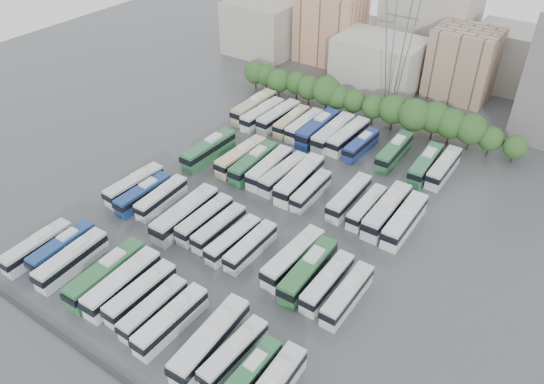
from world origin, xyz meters
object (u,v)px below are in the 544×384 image
Objects in this scene: bus_r0_s8 at (171,320)px; bus_r2_s7 at (300,179)px; bus_r3_s4 at (304,125)px; bus_r3_s5 at (318,128)px; bus_r1_s5 at (205,219)px; bus_r3_s10 at (394,151)px; bus_r1_s1 at (143,194)px; bus_r1_s13 at (347,294)px; bus_r0_s12 at (249,376)px; bus_r1_s6 at (219,228)px; bus_r1_s10 at (293,257)px; bus_r3_s12 at (425,164)px; bus_r2_s11 at (367,207)px; bus_r0_s10 at (211,340)px; bus_r1_s12 at (327,282)px; bus_r2_s8 at (311,190)px; bus_r3_s13 at (444,167)px; bus_r0_s11 at (234,353)px; bus_r2_s3 at (241,156)px; bus_r0_s5 at (123,283)px; bus_r1_s0 at (134,185)px; bus_r2_s4 at (254,163)px; bus_r2_s6 at (284,173)px; bus_r1_s4 at (186,214)px; bus_r3_s6 at (333,133)px; bus_r3_s2 at (279,116)px; bus_r1_s8 at (251,246)px; bus_r1_s2 at (162,197)px; bus_r3_s8 at (361,145)px; bus_r0_s2 at (72,259)px; bus_r0_s1 at (62,247)px; bus_r0_s7 at (154,309)px; bus_r0_s4 at (106,274)px; bus_r1_s7 at (233,240)px; bus_r2_s5 at (269,167)px; bus_r0_s6 at (141,293)px; bus_r2_s13 at (405,220)px; bus_r3_s7 at (348,136)px; bus_r0_s0 at (37,247)px; bus_r2_s10 at (349,197)px; electricity_pylon at (400,28)px.

bus_r2_s7 reaches higher than bus_r0_s8.
bus_r3_s4 is 0.86× the size of bus_r3_s5.
bus_r1_s5 is 0.92× the size of bus_r3_s10.
bus_r1_s13 reaches higher than bus_r1_s1.
bus_r1_s5 reaches higher than bus_r0_s12.
bus_r3_s5 is at bearing 96.34° from bus_r1_s6.
bus_r1_s10 is 35.79m from bus_r3_s12.
bus_r2_s11 is at bearing 81.96° from bus_r1_s10.
bus_r0_s10 is 18.38m from bus_r1_s12.
bus_r0_s12 is at bearing -70.98° from bus_r2_s8.
bus_r3_s13 is at bearing 90.34° from bus_r1_s13.
bus_r0_s11 is 17.67m from bus_r1_s13.
bus_r2_s3 is at bearing 119.39° from bus_r0_s10.
bus_r0_s8 is 0.94× the size of bus_r3_s12.
bus_r0_s5 is 1.08× the size of bus_r1_s0.
bus_r3_s5 is at bearing 77.92° from bus_r2_s4.
bus_r2_s3 is 1.03× the size of bus_r2_s6.
bus_r1_s4 reaches higher than bus_r3_s6.
bus_r2_s8 is at bearing 127.16° from bus_r1_s12.
bus_r3_s2 is at bearing 102.57° from bus_r2_s3.
bus_r1_s8 is 20.17m from bus_r2_s6.
bus_r1_s8 is 22.97m from bus_r2_s4.
bus_r2_s11 is at bearing 37.92° from bus_r1_s4.
bus_r1_s2 reaches higher than bus_r3_s8.
bus_r0_s2 reaches higher than bus_r1_s8.
bus_r1_s4 is 3.35m from bus_r1_s5.
bus_r3_s6 is (0.24, 36.22, 0.38)m from bus_r1_s6.
bus_r0_s1 is 0.89× the size of bus_r2_s3.
bus_r0_s2 is 0.95× the size of bus_r1_s10.
bus_r1_s5 is 35.96m from bus_r3_s4.
bus_r0_s1 is 0.84× the size of bus_r0_s10.
bus_r3_s5 is at bearing 125.51° from bus_r1_s13.
bus_r0_s7 is 1.00× the size of bus_r0_s11.
bus_r0_s4 is (6.59, 0.79, 0.17)m from bus_r0_s2.
bus_r2_s7 is 1.13× the size of bus_r3_s13.
bus_r2_s5 is at bearing 111.86° from bus_r1_s7.
bus_r0_s2 is at bearing -101.15° from bus_r3_s5.
bus_r1_s0 is (-19.69, 17.53, 0.03)m from bus_r0_s6.
bus_r2_s13 reaches higher than bus_r1_s2.
bus_r1_s1 is 42.23m from bus_r3_s7.
bus_r0_s5 reaches higher than bus_r0_s0.
bus_r0_s0 is 1.02× the size of bus_r0_s1.
bus_r1_s8 is at bearing 68.51° from bus_r0_s6.
bus_r0_s2 reaches higher than bus_r0_s0.
bus_r2_s3 is 1.05× the size of bus_r2_s10.
electricity_pylon is at bearing 82.65° from bus_r0_s5.
bus_r1_s6 is at bearing -142.99° from bus_r2_s13.
bus_r2_s3 is (-16.57, 36.75, 0.13)m from bus_r0_s8.
bus_r2_s4 is 23.28m from bus_r2_s11.
bus_r0_s1 is 0.84× the size of bus_r3_s5.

